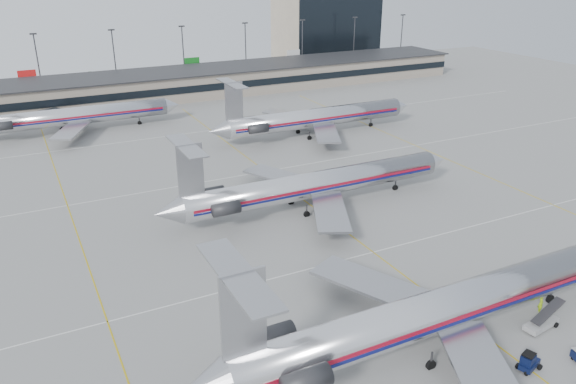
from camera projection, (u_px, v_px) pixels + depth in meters
ground at (430, 295)px, 56.70m from camera, size 260.00×260.00×0.00m
apron_markings at (373, 252)px, 64.94m from camera, size 160.00×0.15×0.02m
terminal at (166, 85)px, 136.28m from camera, size 162.00×17.00×6.25m
light_mast_row at (150, 54)px, 145.76m from camera, size 163.60×0.40×15.28m
distant_building at (325, 22)px, 183.19m from camera, size 30.00×20.00×25.00m
jet_foreground at (434, 311)px, 47.96m from camera, size 46.75×27.53×12.24m
jet_second_row at (311, 185)px, 75.34m from camera, size 44.15×26.00×11.56m
jet_third_row at (313, 118)px, 106.80m from camera, size 43.19×26.57×11.81m
jet_back_row at (71, 116)px, 108.46m from camera, size 41.40×25.46×11.32m
tug_center at (529, 362)px, 46.09m from camera, size 2.27×1.62×1.67m
belt_loader at (542, 322)px, 51.40m from camera, size 4.50×1.84×2.33m
ramp_worker_near at (541, 304)px, 53.56m from camera, size 0.80×0.83×1.92m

